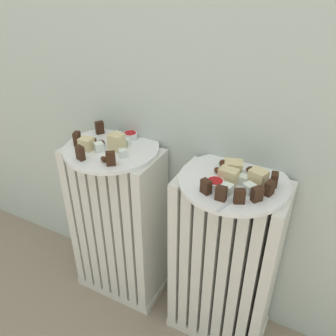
{
  "coord_description": "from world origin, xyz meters",
  "views": [
    {
      "loc": [
        0.4,
        -0.48,
        1.11
      ],
      "look_at": [
        0.0,
        0.28,
        0.58
      ],
      "focal_mm": 37.85,
      "sensor_mm": 36.0,
      "label": 1
    }
  ],
  "objects_px": {
    "jam_bowl_left": "(130,135)",
    "fork": "(232,200)",
    "plate_left": "(112,149)",
    "radiator_left": "(119,226)",
    "radiator_right": "(224,264)",
    "plate_right": "(234,181)",
    "jam_bowl_right": "(215,184)"
  },
  "relations": [
    {
      "from": "jam_bowl_left",
      "to": "fork",
      "type": "relative_size",
      "value": 0.45
    },
    {
      "from": "plate_left",
      "to": "fork",
      "type": "height_order",
      "value": "fork"
    },
    {
      "from": "jam_bowl_left",
      "to": "fork",
      "type": "distance_m",
      "value": 0.43
    },
    {
      "from": "radiator_left",
      "to": "jam_bowl_right",
      "type": "xyz_separation_m",
      "value": [
        0.36,
        -0.06,
        0.32
      ]
    },
    {
      "from": "radiator_left",
      "to": "fork",
      "type": "relative_size",
      "value": 5.8
    },
    {
      "from": "radiator_left",
      "to": "jam_bowl_left",
      "type": "bearing_deg",
      "value": 76.05
    },
    {
      "from": "plate_right",
      "to": "jam_bowl_right",
      "type": "bearing_deg",
      "value": -116.67
    },
    {
      "from": "radiator_right",
      "to": "jam_bowl_left",
      "type": "relative_size",
      "value": 12.87
    },
    {
      "from": "radiator_left",
      "to": "plate_left",
      "type": "relative_size",
      "value": 2.03
    },
    {
      "from": "jam_bowl_right",
      "to": "radiator_right",
      "type": "bearing_deg",
      "value": 63.33
    },
    {
      "from": "jam_bowl_right",
      "to": "fork",
      "type": "relative_size",
      "value": 0.45
    },
    {
      "from": "radiator_left",
      "to": "jam_bowl_right",
      "type": "distance_m",
      "value": 0.49
    },
    {
      "from": "plate_right",
      "to": "jam_bowl_left",
      "type": "relative_size",
      "value": 6.33
    },
    {
      "from": "plate_left",
      "to": "jam_bowl_left",
      "type": "distance_m",
      "value": 0.08
    },
    {
      "from": "jam_bowl_right",
      "to": "fork",
      "type": "bearing_deg",
      "value": -29.47
    },
    {
      "from": "plate_left",
      "to": "radiator_left",
      "type": "bearing_deg",
      "value": -135.0
    },
    {
      "from": "plate_left",
      "to": "jam_bowl_right",
      "type": "xyz_separation_m",
      "value": [
        0.36,
        -0.06,
        0.02
      ]
    },
    {
      "from": "radiator_right",
      "to": "plate_right",
      "type": "bearing_deg",
      "value": 45.0
    },
    {
      "from": "radiator_left",
      "to": "radiator_right",
      "type": "bearing_deg",
      "value": 0.0
    },
    {
      "from": "jam_bowl_right",
      "to": "jam_bowl_left",
      "type": "bearing_deg",
      "value": 158.09
    },
    {
      "from": "plate_right",
      "to": "fork",
      "type": "height_order",
      "value": "fork"
    },
    {
      "from": "radiator_right",
      "to": "jam_bowl_left",
      "type": "xyz_separation_m",
      "value": [
        -0.37,
        0.08,
        0.32
      ]
    },
    {
      "from": "plate_right",
      "to": "jam_bowl_right",
      "type": "relative_size",
      "value": 6.34
    },
    {
      "from": "radiator_left",
      "to": "jam_bowl_left",
      "type": "height_order",
      "value": "jam_bowl_left"
    },
    {
      "from": "jam_bowl_left",
      "to": "fork",
      "type": "height_order",
      "value": "jam_bowl_left"
    },
    {
      "from": "plate_left",
      "to": "fork",
      "type": "bearing_deg",
      "value": -12.51
    },
    {
      "from": "fork",
      "to": "plate_right",
      "type": "bearing_deg",
      "value": 105.65
    },
    {
      "from": "jam_bowl_left",
      "to": "plate_left",
      "type": "bearing_deg",
      "value": -103.95
    },
    {
      "from": "radiator_right",
      "to": "plate_left",
      "type": "height_order",
      "value": "plate_left"
    },
    {
      "from": "radiator_left",
      "to": "jam_bowl_right",
      "type": "relative_size",
      "value": 12.89
    },
    {
      "from": "jam_bowl_right",
      "to": "radiator_left",
      "type": "bearing_deg",
      "value": 170.46
    },
    {
      "from": "radiator_right",
      "to": "jam_bowl_right",
      "type": "bearing_deg",
      "value": -116.67
    }
  ]
}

